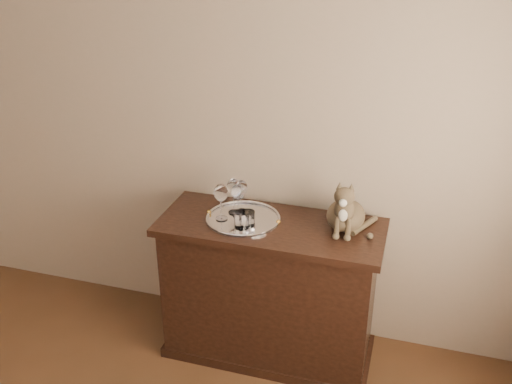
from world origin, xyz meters
TOP-DOWN VIEW (x-y plane):
  - wall_back at (0.00, 2.25)m, footprint 4.00×0.10m
  - sideboard at (0.60, 1.94)m, footprint 1.20×0.50m
  - tray at (0.45, 1.94)m, footprint 0.40×0.40m
  - wine_glass_a at (0.38, 1.99)m, footprint 0.08×0.08m
  - wine_glass_b at (0.41, 2.02)m, footprint 0.07×0.07m
  - wine_glass_c at (0.34, 1.91)m, footprint 0.08×0.08m
  - wine_glass_d at (0.41, 1.96)m, footprint 0.07×0.07m
  - tumbler_a at (0.49, 1.88)m, footprint 0.07×0.07m
  - tumbler_b at (0.47, 1.85)m, footprint 0.08×0.08m
  - cat at (0.98, 2.01)m, footprint 0.31×0.29m

SIDE VIEW (x-z plane):
  - sideboard at x=0.60m, z-range 0.00..0.85m
  - tray at x=0.45m, z-range 0.85..0.86m
  - tumbler_a at x=0.49m, z-range 0.86..0.94m
  - tumbler_b at x=0.47m, z-range 0.86..0.95m
  - wine_glass_b at x=0.41m, z-range 0.86..1.04m
  - wine_glass_d at x=0.41m, z-range 0.86..1.05m
  - wine_glass_a at x=0.38m, z-range 0.86..1.06m
  - wine_glass_c at x=0.34m, z-range 0.86..1.06m
  - cat at x=0.98m, z-range 0.85..1.16m
  - wall_back at x=0.00m, z-range 0.00..2.70m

